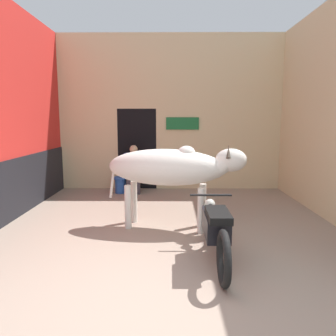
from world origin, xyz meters
TOP-DOWN VIEW (x-y plane):
  - ground_plane at (0.00, 0.00)m, footprint 30.00×30.00m
  - wall_left_shopfront at (-2.85, 2.59)m, footprint 0.25×5.21m
  - wall_back_with_doorway at (-0.22, 5.42)m, footprint 5.52×0.93m
  - cow at (0.04, 2.16)m, footprint 2.27×0.94m
  - motorcycle_near at (0.58, 0.91)m, footprint 0.58×1.92m
  - shopkeeper_seated at (-0.87, 4.71)m, footprint 0.46×0.33m
  - plastic_stool at (-1.19, 4.69)m, footprint 0.37×0.37m

SIDE VIEW (x-z plane):
  - ground_plane at x=0.00m, z-range 0.00..0.00m
  - plastic_stool at x=-1.19m, z-range 0.02..0.40m
  - motorcycle_near at x=0.58m, z-range 0.05..0.78m
  - shopkeeper_seated at x=-0.87m, z-range 0.01..1.16m
  - cow at x=0.04m, z-range 0.30..1.67m
  - wall_back_with_doorway at x=-0.22m, z-range -0.24..3.58m
  - wall_left_shopfront at x=-2.85m, z-range -0.06..3.76m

